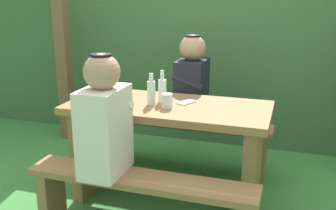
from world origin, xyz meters
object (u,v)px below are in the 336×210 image
object	(u,v)px
picnic_table	(168,135)
person_black_coat	(192,83)
person_white_shirt	(104,120)
bottle_left	(151,92)
bench_far	(188,134)
drinking_glass	(167,101)
bottle_right	(162,90)
bench_near	(140,195)
cell_phone	(186,102)

from	to	relation	value
picnic_table	person_black_coat	xyz separation A→B (m)	(0.03, 0.54, 0.27)
picnic_table	person_white_shirt	bearing A→B (deg)	-111.78
picnic_table	bottle_left	size ratio (longest dim) A/B	6.38
bench_far	person_black_coat	size ratio (longest dim) A/B	1.95
person_black_coat	drinking_glass	world-z (taller)	person_black_coat
bench_far	bottle_right	world-z (taller)	bottle_right
person_white_shirt	bottle_left	xyz separation A→B (m)	(0.11, 0.50, 0.06)
bench_far	person_black_coat	distance (m)	0.45
person_black_coat	drinking_glass	xyz separation A→B (m)	(-0.01, -0.62, 0.01)
bottle_right	bench_near	bearing A→B (deg)	-84.68
person_black_coat	cell_phone	distance (m)	0.48
bench_near	person_white_shirt	size ratio (longest dim) A/B	1.95
picnic_table	person_black_coat	world-z (taller)	person_black_coat
person_black_coat	bottle_right	bearing A→B (deg)	-99.48
drinking_glass	bottle_right	world-z (taller)	bottle_right
picnic_table	bottle_right	xyz separation A→B (m)	(-0.05, 0.04, 0.32)
bottle_left	cell_phone	xyz separation A→B (m)	(0.22, 0.11, -0.09)
bench_near	person_black_coat	size ratio (longest dim) A/B	1.95
person_black_coat	bottle_right	xyz separation A→B (m)	(-0.08, -0.50, 0.05)
bench_far	cell_phone	size ratio (longest dim) A/B	10.00
bench_near	bench_far	bearing A→B (deg)	90.00
person_white_shirt	cell_phone	size ratio (longest dim) A/B	5.14
picnic_table	bottle_right	world-z (taller)	bottle_right
person_white_shirt	person_black_coat	xyz separation A→B (m)	(0.25, 1.08, 0.00)
bottle_left	drinking_glass	bearing A→B (deg)	-17.41
bottle_right	person_black_coat	bearing A→B (deg)	80.52
bottle_left	bottle_right	xyz separation A→B (m)	(0.05, 0.08, -0.00)
person_white_shirt	drinking_glass	distance (m)	0.52
person_black_coat	bottle_left	bearing A→B (deg)	-103.29
picnic_table	bench_near	bearing A→B (deg)	-90.00
bench_far	bottle_left	bearing A→B (deg)	-100.42
person_white_shirt	bottle_right	distance (m)	0.60
picnic_table	bottle_right	distance (m)	0.33
picnic_table	bottle_left	world-z (taller)	bottle_left
bottle_left	person_white_shirt	bearing A→B (deg)	-102.24
bench_near	person_black_coat	bearing A→B (deg)	88.43
picnic_table	bench_near	size ratio (longest dim) A/B	1.00
bench_near	drinking_glass	xyz separation A→B (m)	(0.02, 0.46, 0.46)
bench_far	drinking_glass	size ratio (longest dim) A/B	14.45
drinking_glass	cell_phone	bearing A→B (deg)	58.28
bench_far	bottle_right	bearing A→B (deg)	-96.11
bench_near	bench_far	distance (m)	1.09
bench_far	cell_phone	xyz separation A→B (m)	(0.11, -0.47, 0.42)
drinking_glass	bench_near	bearing A→B (deg)	-92.45
picnic_table	bench_far	distance (m)	0.57
bottle_right	cell_phone	distance (m)	0.19
bench_far	bottle_right	xyz separation A→B (m)	(-0.05, -0.51, 0.51)
bench_far	bench_near	bearing A→B (deg)	-90.00
picnic_table	cell_phone	distance (m)	0.27
bench_far	drinking_glass	distance (m)	0.78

